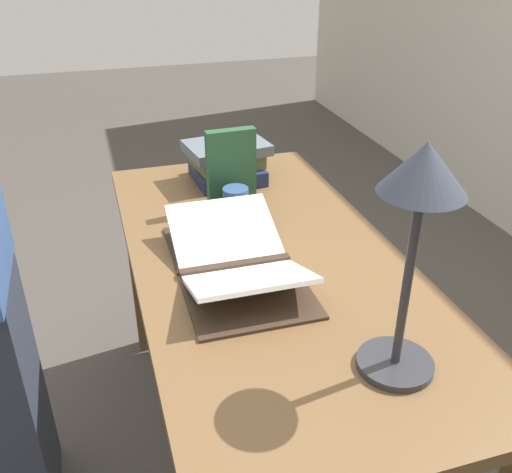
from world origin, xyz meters
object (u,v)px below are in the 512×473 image
object	(u,v)px
reading_lamp	(419,207)
coffee_mug	(236,203)
book_stack_tall	(227,162)
open_book	(235,260)
book_standing_upright	(231,169)

from	to	relation	value
reading_lamp	coffee_mug	bearing A→B (deg)	-169.83
book_stack_tall	reading_lamp	bearing A→B (deg)	4.67
open_book	book_standing_upright	bearing A→B (deg)	167.20
open_book	reading_lamp	distance (m)	0.60
open_book	coffee_mug	bearing A→B (deg)	165.24
open_book	coffee_mug	xyz separation A→B (m)	(-0.29, 0.08, 0.02)
reading_lamp	coffee_mug	size ratio (longest dim) A/B	4.40
open_book	coffee_mug	distance (m)	0.30
book_standing_upright	coffee_mug	world-z (taller)	book_standing_upright
open_book	book_stack_tall	distance (m)	0.59
open_book	book_standing_upright	xyz separation A→B (m)	(-0.37, 0.09, 0.10)
reading_lamp	coffee_mug	world-z (taller)	reading_lamp
open_book	coffee_mug	world-z (taller)	coffee_mug
book_standing_upright	reading_lamp	distance (m)	0.86
open_book	book_stack_tall	bearing A→B (deg)	168.25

